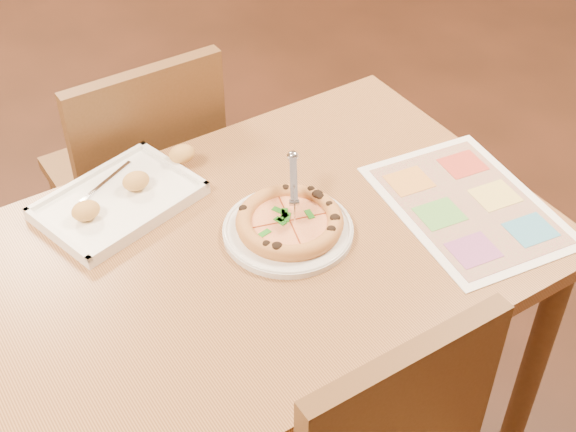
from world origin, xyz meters
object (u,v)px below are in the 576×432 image
dining_table (253,276)px  pizza (290,222)px  appetizer_tray (123,198)px  menu (468,205)px  pizza_cutter (294,187)px  chair_far (142,162)px  plate (288,230)px

dining_table → pizza: size_ratio=5.48×
dining_table → appetizer_tray: bearing=120.9°
pizza → menu: size_ratio=0.52×
appetizer_tray → dining_table: bearing=-59.1°
dining_table → pizza_cutter: 0.22m
pizza_cutter → menu: 0.41m
chair_far → menu: size_ratio=1.03×
chair_far → appetizer_tray: 0.40m
plate → pizza_cutter: bearing=45.0°
dining_table → menu: (0.49, -0.15, 0.09)m
pizza → menu: 0.42m
chair_far → appetizer_tray: chair_far is taller
plate → pizza_cutter: size_ratio=2.10×
appetizer_tray → menu: size_ratio=0.92×
plate → chair_far: bearing=98.7°
dining_table → plate: 0.13m
chair_far → menu: 0.91m
pizza → pizza_cutter: size_ratio=1.74×
chair_far → plate: size_ratio=1.64×
dining_table → chair_far: chair_far is taller
dining_table → pizza: pizza is taller
chair_far → plate: 0.63m
chair_far → pizza_cutter: 0.62m
plate → menu: size_ratio=0.63×
dining_table → menu: size_ratio=2.85×
pizza → plate: bearing=-151.0°
pizza_cutter → menu: size_ratio=0.30×
chair_far → pizza_cutter: (0.13, -0.56, 0.24)m
plate → pizza_cutter: (0.04, 0.04, 0.08)m
plate → dining_table: bearing=179.0°
menu → pizza_cutter: bearing=152.2°
plate → menu: bearing=-20.1°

